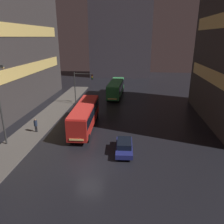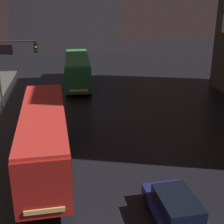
{
  "view_description": "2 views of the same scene",
  "coord_description": "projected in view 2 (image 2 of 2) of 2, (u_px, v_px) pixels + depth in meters",
  "views": [
    {
      "loc": [
        3.95,
        -17.74,
        11.77
      ],
      "look_at": [
        1.25,
        9.61,
        2.29
      ],
      "focal_mm": 35.0,
      "sensor_mm": 36.0,
      "label": 1
    },
    {
      "loc": [
        -1.11,
        -6.98,
        8.95
      ],
      "look_at": [
        2.01,
        12.5,
        1.73
      ],
      "focal_mm": 50.0,
      "sensor_mm": 36.0,
      "label": 2
    }
  ],
  "objects": [
    {
      "name": "bus_far",
      "position": [
        77.0,
        68.0,
        33.25
      ],
      "size": [
        2.85,
        10.55,
        3.18
      ],
      "rotation": [
        0.0,
        0.0,
        3.1
      ],
      "color": "#236B38",
      "rests_on": "ground"
    },
    {
      "name": "bus_near",
      "position": [
        44.0,
        132.0,
        17.04
      ],
      "size": [
        2.69,
        10.86,
        3.31
      ],
      "rotation": [
        0.0,
        0.0,
        3.17
      ],
      "color": "#AD1E19",
      "rests_on": "ground"
    },
    {
      "name": "car_taxi",
      "position": [
        177.0,
        211.0,
        12.83
      ],
      "size": [
        1.93,
        4.28,
        1.37
      ],
      "rotation": [
        0.0,
        0.0,
        3.19
      ],
      "color": "navy",
      "rests_on": "ground"
    },
    {
      "name": "traffic_light_main",
      "position": [
        12.0,
        61.0,
        25.92
      ],
      "size": [
        3.44,
        0.35,
        5.94
      ],
      "color": "#2D2D2D",
      "rests_on": "ground"
    }
  ]
}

